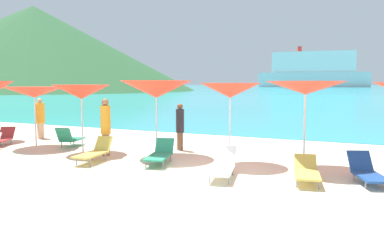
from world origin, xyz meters
name	(u,v)px	position (x,y,z in m)	size (l,w,h in m)	color
ground_plane	(280,135)	(0.00, 10.00, -0.15)	(50.00, 100.00, 0.30)	beige
ocean_water	(367,87)	(0.00, 227.70, 0.01)	(650.00, 440.00, 0.02)	#2DADBC
headland_hill	(34,49)	(-91.32, 80.51, 12.90)	(98.82, 98.82, 25.79)	#2D5B33
umbrella_1	(34,92)	(-7.20, 2.01, 1.99)	(2.21, 2.21, 2.19)	silver
umbrella_2	(81,92)	(-4.85, 1.83, 2.03)	(2.06, 2.06, 2.27)	silver
umbrella_3	(156,89)	(-2.27, 2.35, 2.13)	(2.31, 2.31, 2.40)	silver
umbrella_4	(230,91)	(0.24, 2.26, 2.11)	(1.82, 1.82, 2.33)	silver
umbrella_5	(306,88)	(2.32, 2.46, 2.19)	(2.38, 2.38, 2.38)	silver
lounge_chair_1	(306,171)	(2.63, 0.92, 0.27)	(0.85, 1.60, 0.54)	#D8BF4C
lounge_chair_3	(94,152)	(-3.42, 0.67, 0.31)	(0.71, 1.54, 0.69)	#D8BF4C
lounge_chair_6	(223,166)	(0.68, 0.53, 0.29)	(0.89, 1.76, 0.67)	white
lounge_chair_8	(160,154)	(-1.54, 1.27, 0.29)	(0.94, 1.61, 0.66)	#268C66
lounge_chair_9	(2,138)	(-8.59, 1.69, 0.28)	(1.14, 1.45, 0.63)	#A53333
lounge_chair_10	(70,138)	(-5.96, 2.42, 0.33)	(0.94, 1.50, 0.77)	#268C66
lounge_chair_11	(367,171)	(3.93, 1.45, 0.27)	(1.06, 1.57, 0.65)	#1E478C
beachgoer_0	(180,125)	(-2.05, 3.56, 0.87)	(0.28, 0.28, 1.62)	brown
beachgoer_1	(106,125)	(-3.71, 1.60, 0.99)	(0.31, 0.31, 1.84)	#A3704C
beachgoer_3	(40,117)	(-8.70, 3.66, 0.88)	(0.38, 0.38, 1.69)	#DBAA84
cruise_ship	(313,71)	(-28.55, 223.25, 8.95)	(61.18, 12.26, 23.23)	silver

